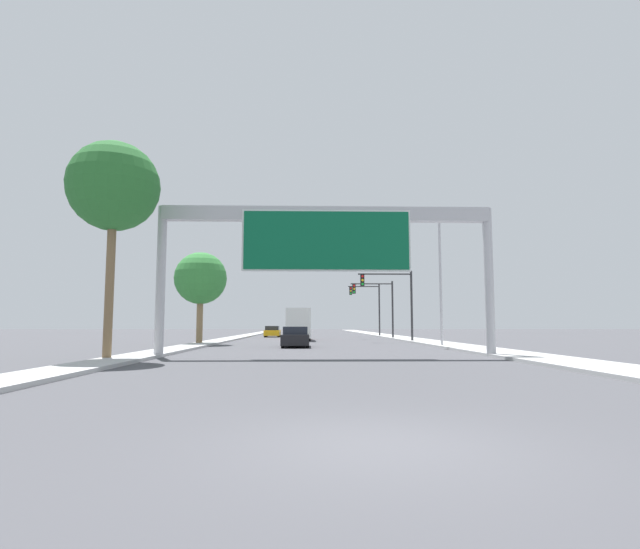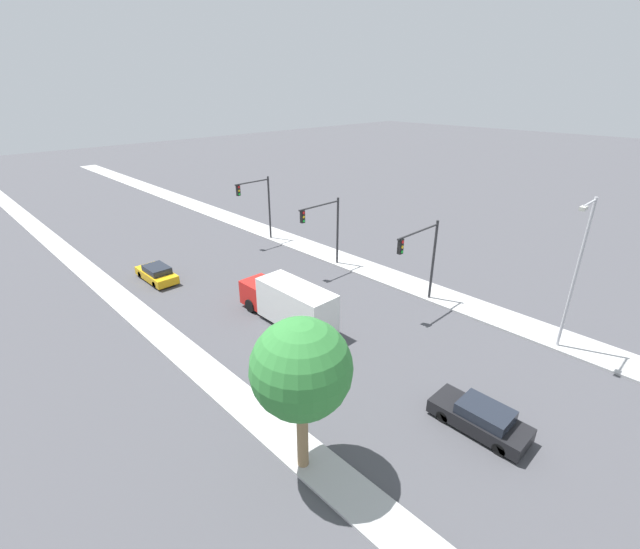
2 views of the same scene
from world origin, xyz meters
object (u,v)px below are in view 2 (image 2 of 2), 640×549
object	(u,v)px
traffic_light_far_intersection	(259,200)
traffic_light_near_intersection	(423,252)
car_near_right	(480,418)
palm_tree_background	(301,369)
car_far_right	(157,274)
truck_box_primary	(289,303)
traffic_light_mid_block	(326,223)
street_lamp_right	(577,267)

from	to	relation	value
traffic_light_far_intersection	traffic_light_near_intersection	bearing A→B (deg)	-90.91
car_near_right	palm_tree_background	bearing A→B (deg)	150.45
car_far_right	traffic_light_near_intersection	bearing A→B (deg)	-56.17
car_far_right	traffic_light_near_intersection	distance (m)	22.23
car_far_right	traffic_light_far_intersection	world-z (taller)	traffic_light_far_intersection
car_near_right	car_far_right	bearing A→B (deg)	97.23
palm_tree_background	car_far_right	bearing A→B (deg)	79.85
truck_box_primary	traffic_light_mid_block	xyz separation A→B (m)	(8.77, 5.14, 2.72)
traffic_light_far_intersection	palm_tree_background	world-z (taller)	palm_tree_background
street_lamp_right	car_far_right	bearing A→B (deg)	116.16
car_far_right	truck_box_primary	size ratio (longest dim) A/B	0.55
car_far_right	palm_tree_background	bearing A→B (deg)	-100.15
traffic_light_far_intersection	street_lamp_right	xyz separation A→B (m)	(1.07, -29.47, 1.13)
truck_box_primary	palm_tree_background	xyz separation A→B (m)	(-7.66, -9.91, 3.62)
car_near_right	traffic_light_near_intersection	distance (m)	13.32
traffic_light_far_intersection	street_lamp_right	distance (m)	29.51
car_far_right	traffic_light_far_intersection	distance (m)	13.23
palm_tree_background	street_lamp_right	bearing A→B (deg)	-13.97
truck_box_primary	traffic_light_far_intersection	world-z (taller)	traffic_light_far_intersection
traffic_light_far_intersection	street_lamp_right	size ratio (longest dim) A/B	0.70
car_near_right	truck_box_primary	xyz separation A→B (m)	(0.00, 14.25, 0.90)
palm_tree_background	street_lamp_right	xyz separation A→B (m)	(17.76, -4.42, 0.47)
car_far_right	traffic_light_far_intersection	bearing A→B (deg)	8.15
traffic_light_near_intersection	traffic_light_mid_block	distance (m)	10.00
truck_box_primary	traffic_light_near_intersection	world-z (taller)	traffic_light_near_intersection
car_near_right	traffic_light_far_intersection	world-z (taller)	traffic_light_far_intersection
traffic_light_mid_block	traffic_light_far_intersection	distance (m)	10.01
car_far_right	traffic_light_near_intersection	xyz separation A→B (m)	(12.20, -18.21, 3.71)
traffic_light_near_intersection	palm_tree_background	bearing A→B (deg)	-162.86
car_far_right	truck_box_primary	bearing A→B (deg)	-75.30
street_lamp_right	traffic_light_near_intersection	bearing A→B (deg)	98.35
car_near_right	palm_tree_background	distance (m)	9.90
car_far_right	palm_tree_background	world-z (taller)	palm_tree_background
traffic_light_mid_block	palm_tree_background	bearing A→B (deg)	-137.52
car_far_right	palm_tree_background	size ratio (longest dim) A/B	0.62
traffic_light_near_intersection	traffic_light_far_intersection	distance (m)	20.00
truck_box_primary	palm_tree_background	size ratio (longest dim) A/B	1.14
car_far_right	truck_box_primary	world-z (taller)	truck_box_primary
traffic_light_near_intersection	street_lamp_right	bearing A→B (deg)	-81.65
truck_box_primary	street_lamp_right	distance (m)	18.00
car_near_right	traffic_light_near_intersection	world-z (taller)	traffic_light_near_intersection
car_near_right	palm_tree_background	world-z (taller)	palm_tree_background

